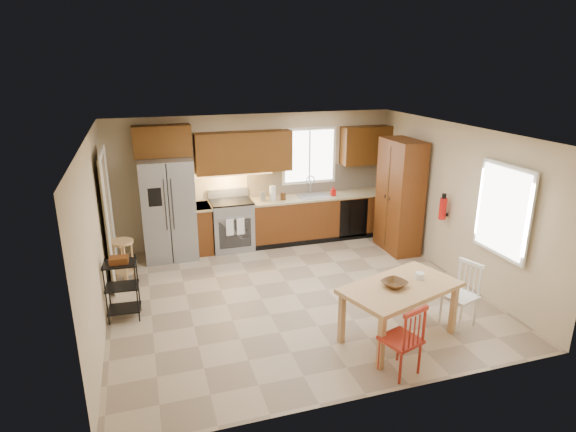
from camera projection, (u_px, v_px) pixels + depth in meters
The scene contains 33 objects.
floor at pixel (295, 294), 7.44m from camera, with size 5.50×5.50×0.00m, color tan.
ceiling at pixel (296, 132), 6.67m from camera, with size 5.50×5.00×0.02m, color silver.
wall_back at pixel (255, 179), 9.32m from camera, with size 5.50×0.02×2.50m, color #CCB793.
wall_front at pixel (374, 293), 4.79m from camera, with size 5.50×0.02×2.50m, color #CCB793.
wall_left at pixel (96, 237), 6.27m from camera, with size 0.02×5.00×2.50m, color #CCB793.
wall_right at pixel (455, 202), 7.84m from camera, with size 0.02×5.00×2.50m, color #CCB793.
refrigerator at pixel (168, 209), 8.60m from camera, with size 0.92×0.75×1.82m, color gray.
range_stove at pixel (232, 225), 9.12m from camera, with size 0.76×0.63×0.92m, color gray.
base_cabinet_narrow at pixel (203, 229), 8.98m from camera, with size 0.30×0.60×0.90m, color #5D2C11.
base_cabinet_run at pixel (322, 217), 9.66m from camera, with size 2.92×0.60×0.90m, color #5D2C11.
dishwasher at pixel (353, 218), 9.56m from camera, with size 0.60×0.02×0.78m, color black.
backsplash at pixel (318, 178), 9.70m from camera, with size 2.92×0.03×0.55m, color beige.
upper_over_fridge at pixel (162, 141), 8.42m from camera, with size 1.00×0.35×0.55m, color #57310E.
upper_left_block at pixel (244, 152), 8.91m from camera, with size 1.80×0.35×0.75m, color #57310E.
upper_right_block at pixel (366, 145), 9.62m from camera, with size 1.00×0.35×0.75m, color #57310E.
window_back at pixel (309, 156), 9.49m from camera, with size 1.12×0.04×1.12m, color white.
sink at pixel (313, 198), 9.48m from camera, with size 0.62×0.46×0.16m, color gray.
undercab_glow at pixel (229, 174), 8.93m from camera, with size 1.60×0.30×0.01m, color #FFBF66.
soap_bottle at pixel (333, 191), 9.46m from camera, with size 0.09×0.09×0.19m, color red.
paper_towel at pixel (273, 193), 9.14m from camera, with size 0.12×0.12×0.28m, color white.
canister_steel at pixel (262, 196), 9.10m from camera, with size 0.11×0.11×0.18m, color gray.
canister_wood at pixel (283, 196), 9.19m from camera, with size 0.10×0.10×0.14m, color #4D3014.
pantry at pixel (400, 196), 8.90m from camera, with size 0.50×0.95×2.10m, color #5D2C11.
fire_extinguisher at pixel (443, 209), 7.98m from camera, with size 0.12×0.12×0.36m, color red.
window_right at pixel (503, 211), 6.71m from camera, with size 0.04×1.02×1.32m, color white.
doorway at pixel (108, 221), 7.54m from camera, with size 0.04×0.95×2.10m, color #8C7A59.
dining_table at pixel (399, 312), 6.18m from camera, with size 1.50×0.84×0.73m, color tan, non-canonical shape.
chair_red at pixel (401, 338), 5.47m from camera, with size 0.41×0.41×0.88m, color #A02718, non-canonical shape.
chair_white at pixel (460, 295), 6.47m from camera, with size 0.41×0.41×0.88m, color white, non-canonical shape.
table_bowl at pixel (394, 287), 6.04m from camera, with size 0.30×0.30×0.07m, color #4D3014.
table_jar at pixel (420, 277), 6.24m from camera, with size 0.11×0.11×0.12m, color white.
bar_stool at pixel (124, 262), 7.68m from camera, with size 0.36×0.36×0.75m, color tan, non-canonical shape.
utility_cart at pixel (122, 290), 6.63m from camera, with size 0.44×0.34×0.88m, color black, non-canonical shape.
Camera 1 is at (-2.11, -6.36, 3.46)m, focal length 30.00 mm.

